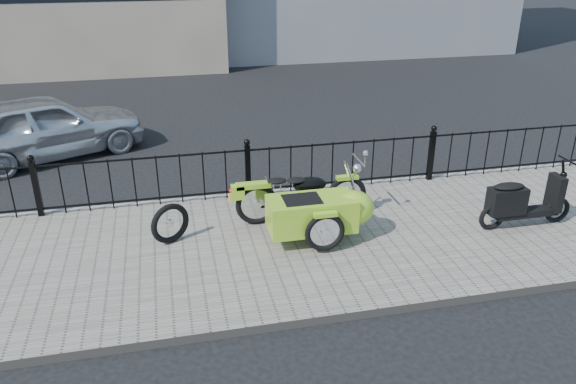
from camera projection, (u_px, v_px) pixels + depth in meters
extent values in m
plane|color=black|center=(262.00, 236.00, 8.98)|extent=(120.00, 120.00, 0.00)
cube|color=slate|center=(268.00, 248.00, 8.51)|extent=(30.00, 3.80, 0.12)
cube|color=gray|center=(248.00, 196.00, 10.23)|extent=(30.00, 0.10, 0.12)
cylinder|color=black|center=(247.00, 150.00, 9.72)|extent=(14.00, 0.04, 0.04)
cylinder|color=black|center=(248.00, 190.00, 10.03)|extent=(14.00, 0.04, 0.04)
cube|color=black|center=(37.00, 189.00, 9.18)|extent=(0.09, 0.09, 0.96)
sphere|color=black|center=(30.00, 158.00, 8.96)|extent=(0.11, 0.11, 0.11)
cube|color=black|center=(248.00, 171.00, 9.88)|extent=(0.09, 0.09, 0.96)
sphere|color=black|center=(247.00, 142.00, 9.66)|extent=(0.11, 0.11, 0.11)
cube|color=black|center=(431.00, 156.00, 10.59)|extent=(0.09, 0.09, 0.96)
sphere|color=black|center=(434.00, 128.00, 10.37)|extent=(0.11, 0.11, 0.11)
torus|color=black|center=(346.00, 196.00, 9.26)|extent=(0.69, 0.09, 0.69)
torus|color=black|center=(257.00, 204.00, 8.96)|extent=(0.69, 0.09, 0.69)
torus|color=black|center=(325.00, 232.00, 8.10)|extent=(0.60, 0.08, 0.60)
cube|color=gray|center=(302.00, 199.00, 9.10)|extent=(0.34, 0.22, 0.24)
cylinder|color=black|center=(302.00, 203.00, 9.13)|extent=(1.40, 0.04, 0.04)
ellipsoid|color=black|center=(310.00, 185.00, 9.02)|extent=(0.54, 0.29, 0.26)
cylinder|color=silver|center=(359.00, 160.00, 9.04)|extent=(0.03, 0.56, 0.03)
cylinder|color=silver|center=(351.00, 178.00, 9.14)|extent=(0.25, 0.04, 0.59)
sphere|color=silver|center=(357.00, 168.00, 9.09)|extent=(0.15, 0.15, 0.15)
cube|color=#94CC27|center=(347.00, 177.00, 9.12)|extent=(0.36, 0.12, 0.06)
cube|color=#94CC27|center=(253.00, 185.00, 8.81)|extent=(0.55, 0.16, 0.08)
ellipsoid|color=black|center=(297.00, 180.00, 8.94)|extent=(0.31, 0.22, 0.08)
ellipsoid|color=black|center=(277.00, 181.00, 8.87)|extent=(0.31, 0.22, 0.08)
sphere|color=red|center=(231.00, 191.00, 8.76)|extent=(0.07, 0.07, 0.07)
cube|color=gold|center=(230.00, 199.00, 8.92)|extent=(0.02, 0.14, 0.10)
cube|color=#94CC27|center=(311.00, 214.00, 8.38)|extent=(1.30, 0.62, 0.50)
ellipsoid|color=#94CC27|center=(353.00, 208.00, 8.50)|extent=(0.65, 0.60, 0.54)
cube|color=black|center=(302.00, 201.00, 8.25)|extent=(0.55, 0.43, 0.06)
cube|color=#94CC27|center=(325.00, 214.00, 7.98)|extent=(0.34, 0.11, 0.06)
torus|color=black|center=(557.00, 210.00, 9.07)|extent=(0.44, 0.07, 0.44)
torus|color=black|center=(492.00, 217.00, 8.83)|extent=(0.44, 0.07, 0.44)
cube|color=black|center=(525.00, 212.00, 8.95)|extent=(1.07, 0.23, 0.11)
cube|color=black|center=(507.00, 201.00, 8.77)|extent=(0.59, 0.28, 0.43)
ellipsoid|color=black|center=(509.00, 186.00, 8.67)|extent=(0.50, 0.25, 0.10)
cube|color=black|center=(555.00, 193.00, 8.92)|extent=(0.13, 0.32, 0.59)
cylinder|color=black|center=(563.00, 174.00, 8.80)|extent=(0.17, 0.04, 0.47)
cylinder|color=black|center=(569.00, 161.00, 8.72)|extent=(0.03, 0.47, 0.03)
torus|color=black|center=(170.00, 223.00, 8.42)|extent=(0.60, 0.38, 0.64)
imported|color=silver|center=(45.00, 127.00, 11.94)|extent=(4.36, 3.15, 1.38)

